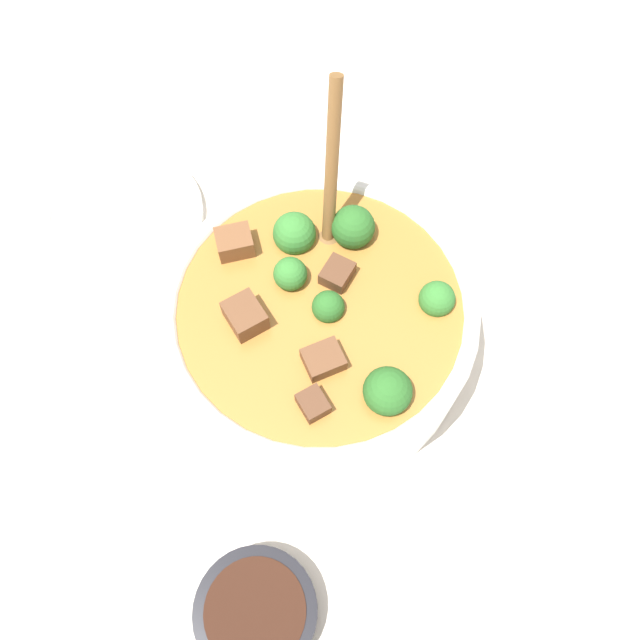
% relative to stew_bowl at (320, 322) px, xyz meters
% --- Properties ---
extents(ground_plane, '(4.00, 4.00, 0.00)m').
position_rel_stew_bowl_xyz_m(ground_plane, '(-0.00, -0.00, -0.06)').
color(ground_plane, silver).
extents(stew_bowl, '(0.30, 0.30, 0.25)m').
position_rel_stew_bowl_xyz_m(stew_bowl, '(0.00, 0.00, 0.00)').
color(stew_bowl, white).
rests_on(stew_bowl, ground_plane).
extents(condiment_bowl, '(0.11, 0.11, 0.03)m').
position_rel_stew_bowl_xyz_m(condiment_bowl, '(0.07, -0.25, -0.04)').
color(condiment_bowl, black).
rests_on(condiment_bowl, ground_plane).
extents(empty_plate, '(0.19, 0.19, 0.02)m').
position_rel_stew_bowl_xyz_m(empty_plate, '(-0.28, 0.04, -0.05)').
color(empty_plate, white).
rests_on(empty_plate, ground_plane).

